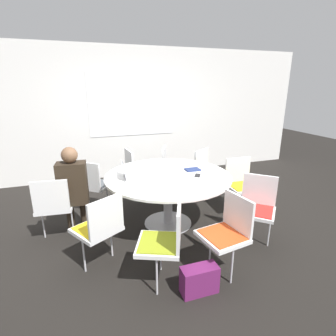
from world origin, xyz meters
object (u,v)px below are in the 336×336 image
(chair_5, at_px, (241,181))
(person_0, at_px, (73,185))
(spiral_notebook, at_px, (192,169))
(handbag, at_px, (199,280))
(chair_4, at_px, (257,204))
(chair_7, at_px, (171,166))
(chair_0, at_px, (54,203))
(chair_8, at_px, (136,168))
(chair_2, at_px, (166,238))
(chair_1, at_px, (100,225))
(chair_9, at_px, (94,182))
(laptop, at_px, (129,174))
(chair_3, at_px, (228,229))
(cell_phone, at_px, (198,175))
(chair_6, at_px, (207,170))

(chair_5, bearing_deg, person_0, -0.07)
(spiral_notebook, bearing_deg, handbag, -110.72)
(chair_4, xyz_separation_m, chair_7, (-0.48, 1.88, 0.00))
(chair_4, bearing_deg, person_0, 20.39)
(chair_0, relative_size, chair_8, 1.00)
(chair_2, height_order, chair_5, same)
(chair_1, bearing_deg, chair_0, 93.15)
(chair_2, bearing_deg, chair_8, 18.04)
(chair_5, xyz_separation_m, chair_9, (-2.16, 0.70, 0.00))
(laptop, distance_m, handbag, 1.61)
(chair_0, bearing_deg, chair_7, 33.86)
(chair_1, xyz_separation_m, chair_4, (1.91, -0.10, 0.00))
(chair_8, distance_m, chair_9, 0.90)
(spiral_notebook, bearing_deg, chair_4, -59.08)
(chair_0, xyz_separation_m, chair_1, (0.50, -0.75, 0.00))
(chair_3, relative_size, spiral_notebook, 4.05)
(chair_3, distance_m, handbag, 0.58)
(person_0, bearing_deg, chair_9, 69.42)
(chair_4, height_order, chair_5, same)
(chair_2, bearing_deg, chair_1, 75.14)
(spiral_notebook, bearing_deg, chair_3, -96.85)
(chair_8, bearing_deg, chair_3, 4.56)
(chair_5, relative_size, person_0, 0.71)
(cell_phone, bearing_deg, chair_7, 87.24)
(chair_1, xyz_separation_m, chair_3, (1.25, -0.50, 0.00))
(chair_0, distance_m, chair_9, 0.81)
(chair_6, xyz_separation_m, person_0, (-2.21, -0.56, 0.19))
(chair_0, xyz_separation_m, chair_8, (1.29, 1.10, 0.00))
(chair_8, distance_m, person_0, 1.48)
(chair_4, distance_m, chair_6, 1.47)
(chair_5, xyz_separation_m, chair_7, (-0.76, 1.11, 0.00))
(chair_6, distance_m, chair_9, 1.94)
(chair_5, distance_m, chair_9, 2.27)
(laptop, bearing_deg, chair_6, -60.91)
(chair_1, bearing_deg, chair_7, 20.62)
(person_0, bearing_deg, laptop, -1.19)
(chair_0, relative_size, chair_1, 1.00)
(chair_2, distance_m, chair_7, 2.39)
(spiral_notebook, bearing_deg, chair_5, -6.20)
(chair_2, height_order, person_0, person_0)
(chair_7, bearing_deg, chair_0, -37.24)
(chair_0, distance_m, chair_1, 0.90)
(chair_6, height_order, person_0, person_0)
(chair_1, height_order, person_0, person_0)
(chair_7, height_order, spiral_notebook, chair_7)
(laptop, bearing_deg, chair_1, 152.75)
(chair_0, xyz_separation_m, chair_9, (0.52, 0.62, 0.00))
(chair_3, relative_size, chair_8, 1.00)
(chair_3, bearing_deg, chair_5, -47.88)
(chair_3, bearing_deg, cell_phone, -15.77)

